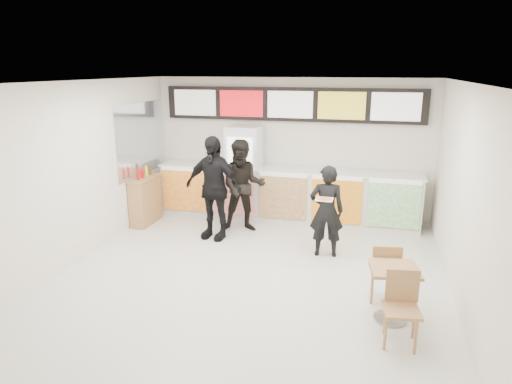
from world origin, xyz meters
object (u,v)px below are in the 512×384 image
(service_counter, at_px, (286,194))
(customer_mid, at_px, (213,188))
(cafe_table, at_px, (393,284))
(condiment_ledge, at_px, (145,200))
(customer_left, at_px, (243,186))
(customer_main, at_px, (326,211))
(drinks_fridge, at_px, (244,172))

(service_counter, bearing_deg, customer_mid, -129.76)
(service_counter, distance_m, cafe_table, 4.21)
(cafe_table, height_order, condiment_ledge, condiment_ledge)
(service_counter, xyz_separation_m, customer_left, (-0.71, -0.85, 0.35))
(service_counter, relative_size, customer_main, 3.43)
(cafe_table, xyz_separation_m, condiment_ledge, (-4.94, 2.68, -0.01))
(customer_main, xyz_separation_m, customer_mid, (-2.18, 0.33, 0.18))
(customer_main, distance_m, customer_left, 1.95)
(service_counter, distance_m, customer_left, 1.16)
(drinks_fridge, distance_m, customer_main, 2.62)
(drinks_fridge, distance_m, customer_mid, 1.41)
(customer_main, bearing_deg, drinks_fridge, -49.62)
(drinks_fridge, bearing_deg, service_counter, -0.99)
(cafe_table, bearing_deg, condiment_ledge, 142.59)
(service_counter, distance_m, condiment_ledge, 2.98)
(drinks_fridge, height_order, customer_left, drinks_fridge)
(customer_mid, relative_size, condiment_ledge, 1.67)
(customer_main, bearing_deg, service_counter, -67.18)
(drinks_fridge, relative_size, customer_mid, 1.01)
(cafe_table, bearing_deg, customer_main, 110.29)
(service_counter, relative_size, drinks_fridge, 2.78)
(customer_main, distance_m, customer_mid, 2.21)
(cafe_table, bearing_deg, customer_mid, 136.39)
(drinks_fridge, bearing_deg, condiment_ledge, -152.79)
(customer_mid, height_order, cafe_table, customer_mid)
(service_counter, height_order, drinks_fridge, drinks_fridge)
(customer_main, xyz_separation_m, condiment_ledge, (-3.86, 0.75, -0.30))
(customer_left, bearing_deg, customer_mid, -144.52)
(customer_left, bearing_deg, cafe_table, -59.04)
(customer_main, bearing_deg, customer_left, -34.48)
(service_counter, xyz_separation_m, drinks_fridge, (-0.93, 0.02, 0.43))
(drinks_fridge, distance_m, customer_left, 0.90)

